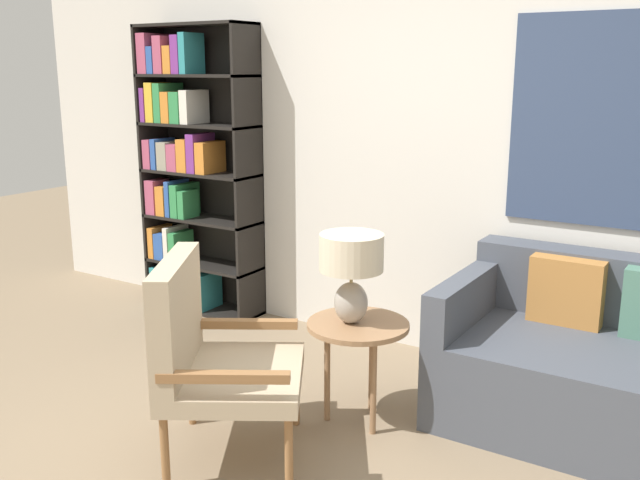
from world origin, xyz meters
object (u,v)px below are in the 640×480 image
at_px(side_table, 358,334).
at_px(table_lamp, 351,265).
at_px(armchair, 207,348).
at_px(bookshelf, 188,172).

bearing_deg(side_table, table_lamp, -151.38).
bearing_deg(table_lamp, armchair, -121.46).
relative_size(armchair, table_lamp, 2.09).
xyz_separation_m(side_table, table_lamp, (-0.03, -0.02, 0.35)).
relative_size(bookshelf, side_table, 3.88).
xyz_separation_m(armchair, table_lamp, (0.38, 0.61, 0.29)).
distance_m(armchair, side_table, 0.75).
bearing_deg(armchair, table_lamp, 58.54).
height_order(bookshelf, table_lamp, bookshelf).
height_order(bookshelf, side_table, bookshelf).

